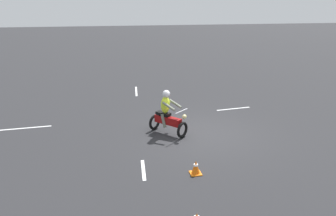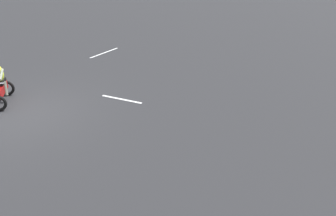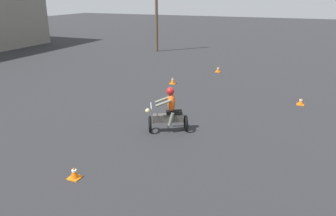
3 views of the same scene
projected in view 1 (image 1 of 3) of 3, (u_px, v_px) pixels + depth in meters
name	position (u px, v px, depth m)	size (l,w,h in m)	color
ground_plane	(205.00, 133.00, 12.22)	(120.00, 120.00, 0.00)	#28282B
motorcycle_rider_foreground	(167.00, 115.00, 12.02)	(1.45, 1.37, 1.66)	black
traffic_cone_near_left	(196.00, 168.00, 9.29)	(0.32, 0.32, 0.41)	orange
lane_stripe_e	(143.00, 170.00, 9.56)	(0.10, 1.24, 0.01)	silver
lane_stripe_n	(233.00, 109.00, 15.05)	(0.10, 1.67, 0.01)	silver
lane_stripe_w	(136.00, 91.00, 18.02)	(0.10, 1.99, 0.01)	silver
lane_stripe_s	(24.00, 128.00, 12.73)	(0.10, 1.98, 0.01)	silver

